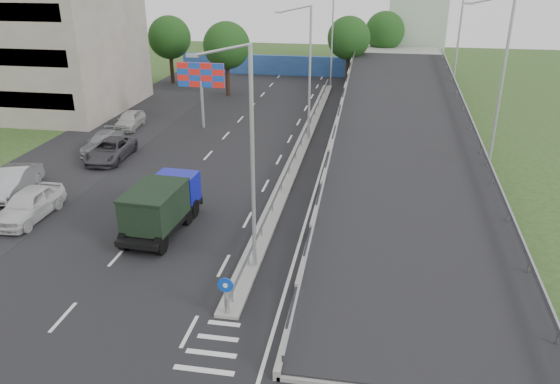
% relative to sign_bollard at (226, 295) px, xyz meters
% --- Properties ---
extents(ground, '(160.00, 160.00, 0.00)m').
position_rel_sign_bollard_xyz_m(ground, '(0.00, -2.17, -1.03)').
color(ground, '#2D4C1E').
rests_on(ground, ground).
extents(road_surface, '(26.00, 90.00, 0.04)m').
position_rel_sign_bollard_xyz_m(road_surface, '(-3.00, 17.83, -1.03)').
color(road_surface, black).
rests_on(road_surface, ground).
extents(parking_strip, '(8.00, 90.00, 0.05)m').
position_rel_sign_bollard_xyz_m(parking_strip, '(-16.00, 17.83, -1.03)').
color(parking_strip, black).
rests_on(parking_strip, ground).
extents(median, '(1.00, 44.00, 0.20)m').
position_rel_sign_bollard_xyz_m(median, '(0.00, 21.83, -0.93)').
color(median, gray).
rests_on(median, ground).
extents(overpass_ramp, '(10.00, 50.00, 3.50)m').
position_rel_sign_bollard_xyz_m(overpass_ramp, '(7.50, 21.83, 0.72)').
color(overpass_ramp, gray).
rests_on(overpass_ramp, ground).
extents(median_guardrail, '(0.09, 44.00, 0.71)m').
position_rel_sign_bollard_xyz_m(median_guardrail, '(0.00, 21.83, -0.28)').
color(median_guardrail, gray).
rests_on(median_guardrail, median).
extents(sign_bollard, '(0.64, 0.23, 1.67)m').
position_rel_sign_bollard_xyz_m(sign_bollard, '(0.00, 0.00, 0.00)').
color(sign_bollard, black).
rests_on(sign_bollard, median).
extents(lamp_post_near, '(2.74, 0.18, 10.08)m').
position_rel_sign_bollard_xyz_m(lamp_post_near, '(0.11, 3.83, 4.77)').
color(lamp_post_near, '#B2B5B7').
rests_on(lamp_post_near, median).
extents(lamp_post_mid, '(2.74, 0.18, 10.08)m').
position_rel_sign_bollard_xyz_m(lamp_post_mid, '(0.11, 23.83, 4.77)').
color(lamp_post_mid, '#B2B5B7').
rests_on(lamp_post_mid, median).
extents(lamp_post_far, '(2.74, 0.18, 10.08)m').
position_rel_sign_bollard_xyz_m(lamp_post_far, '(0.11, 43.83, 4.77)').
color(lamp_post_far, '#B2B5B7').
rests_on(lamp_post_far, median).
extents(blue_wall, '(30.00, 0.50, 2.40)m').
position_rel_sign_bollard_xyz_m(blue_wall, '(-4.00, 49.83, 0.17)').
color(blue_wall, '#2A489B').
rests_on(blue_wall, ground).
extents(church, '(7.00, 7.00, 13.80)m').
position_rel_sign_bollard_xyz_m(church, '(10.00, 57.83, 4.28)').
color(church, '#B2CCAD').
rests_on(church, ground).
extents(billboard, '(4.00, 0.24, 5.50)m').
position_rel_sign_bollard_xyz_m(billboard, '(-9.00, 25.83, 3.15)').
color(billboard, '#B2B5B7').
rests_on(billboard, ground).
extents(tree_left_mid, '(4.80, 4.80, 7.60)m').
position_rel_sign_bollard_xyz_m(tree_left_mid, '(-10.00, 37.83, 4.14)').
color(tree_left_mid, black).
rests_on(tree_left_mid, ground).
extents(tree_median_far, '(4.80, 4.80, 7.60)m').
position_rel_sign_bollard_xyz_m(tree_median_far, '(2.00, 45.83, 4.14)').
color(tree_median_far, black).
rests_on(tree_median_far, ground).
extents(tree_left_far, '(4.80, 4.80, 7.60)m').
position_rel_sign_bollard_xyz_m(tree_left_far, '(-18.00, 42.83, 4.14)').
color(tree_left_far, black).
rests_on(tree_left_far, ground).
extents(tree_ramp_far, '(4.80, 4.80, 7.60)m').
position_rel_sign_bollard_xyz_m(tree_ramp_far, '(6.00, 52.83, 4.14)').
color(tree_ramp_far, black).
rests_on(tree_ramp_far, ground).
extents(dump_truck, '(2.61, 6.21, 2.69)m').
position_rel_sign_bollard_xyz_m(dump_truck, '(-5.31, 6.88, 0.45)').
color(dump_truck, black).
rests_on(dump_truck, ground).
extents(parked_car_a, '(2.03, 4.98, 1.69)m').
position_rel_sign_bollard_xyz_m(parked_car_a, '(-13.14, 6.99, -0.19)').
color(parked_car_a, silver).
rests_on(parked_car_a, ground).
extents(parked_car_b, '(2.49, 5.13, 1.62)m').
position_rel_sign_bollard_xyz_m(parked_car_b, '(-16.08, 9.98, -0.22)').
color(parked_car_b, '#9E9FA3').
rests_on(parked_car_b, ground).
extents(parked_car_c, '(2.65, 5.29, 1.44)m').
position_rel_sign_bollard_xyz_m(parked_car_c, '(-13.12, 16.85, -0.31)').
color(parked_car_c, '#3C3A40').
rests_on(parked_car_c, ground).
extents(parked_car_d, '(2.06, 4.81, 1.38)m').
position_rel_sign_bollard_xyz_m(parked_car_d, '(-14.53, 18.55, -0.34)').
color(parked_car_d, gray).
rests_on(parked_car_d, ground).
extents(parked_car_e, '(2.08, 4.40, 1.45)m').
position_rel_sign_bollard_xyz_m(parked_car_e, '(-15.12, 24.59, -0.31)').
color(parked_car_e, '#B0B0AC').
rests_on(parked_car_e, ground).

